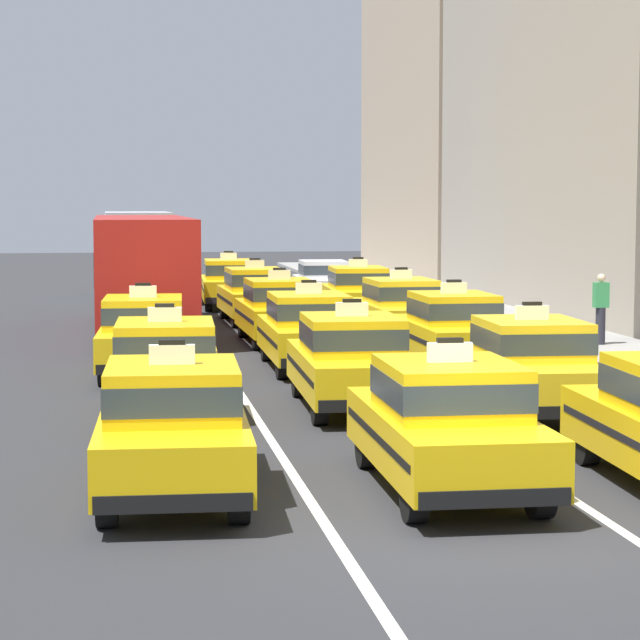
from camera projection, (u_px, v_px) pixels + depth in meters
ground_plane at (473, 529)px, 14.33m from camera, size 160.00×160.00×0.00m
lane_stripe_left_center at (207, 341)px, 33.75m from camera, size 0.14×80.00×0.01m
lane_stripe_center_right at (327, 339)px, 34.25m from camera, size 0.14×80.00×0.01m
sidewalk_curb at (596, 354)px, 30.19m from camera, size 4.00×90.00×0.15m
taxi_left_nearest at (173, 426)px, 15.89m from camera, size 1.99×4.63×1.96m
taxi_left_second at (165, 367)px, 21.47m from camera, size 2.01×4.63×1.96m
taxi_left_third at (144, 334)px, 26.91m from camera, size 2.02×4.64×1.96m
bus_left_fourth at (142, 268)px, 35.62m from camera, size 2.61×11.22×3.22m
box_truck_left_fifth at (137, 252)px, 47.37m from camera, size 2.38×6.99×3.27m
taxi_center_nearest at (447, 423)px, 16.11m from camera, size 1.88×4.59×1.96m
taxi_center_second at (351, 360)px, 22.50m from camera, size 1.94×4.61×1.96m
taxi_center_third at (308, 329)px, 27.91m from camera, size 1.86×4.58×1.96m
taxi_center_fourth at (279, 309)px, 33.06m from camera, size 1.90×4.59×1.96m
taxi_center_fifth at (254, 294)px, 38.65m from camera, size 1.93×4.61×1.96m
taxi_center_sixth at (229, 282)px, 44.21m from camera, size 1.98×4.62×1.96m
taxi_right_second at (529, 365)px, 21.84m from camera, size 1.99×4.63×1.96m
taxi_right_third at (452, 329)px, 28.03m from camera, size 1.83×4.56×1.96m
taxi_right_fourth at (400, 309)px, 33.25m from camera, size 1.88×4.59×1.96m
taxi_right_fifth at (357, 292)px, 39.35m from camera, size 2.02×4.64×1.96m
sedan_right_sixth at (323, 281)px, 45.32m from camera, size 1.93×4.37×1.58m
pedestrian_near_crosswalk at (601, 309)px, 31.47m from camera, size 0.36×0.24×1.74m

